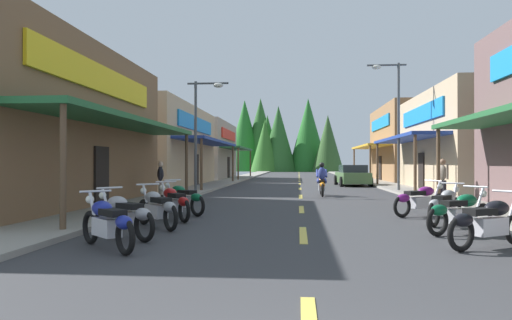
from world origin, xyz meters
name	(u,v)px	position (x,y,z in m)	size (l,w,h in m)	color
ground	(300,184)	(0.00, 33.40, -0.05)	(9.46, 96.80, 0.10)	#38383A
sidewalk_left	(223,183)	(-5.74, 33.40, 0.06)	(2.02, 96.80, 0.12)	gray
sidewalk_right	(379,183)	(5.74, 33.40, 0.06)	(2.02, 96.80, 0.12)	gray
centerline_dashes	(300,181)	(0.00, 38.13, 0.01)	(0.16, 74.86, 0.01)	#E0C64C
storefront_left_middle	(135,147)	(-10.85, 28.61, 2.61)	(10.06, 13.99, 5.22)	tan
storefront_left_far	(188,151)	(-10.62, 43.23, 2.69)	(9.60, 12.03, 5.38)	gray
storefront_right_middle	(486,141)	(10.17, 25.17, 2.73)	(8.71, 12.05, 5.45)	tan
storefront_right_far	(434,144)	(11.08, 38.73, 3.10)	(10.52, 11.87, 6.20)	olive
streetlamp_left	(202,120)	(-4.81, 20.95, 3.66)	(2.03, 0.30, 5.54)	#474C51
streetlamp_right	(393,109)	(4.85, 23.42, 4.35)	(2.03, 0.30, 6.78)	#474C51
motorcycle_parked_right_0	(489,222)	(3.32, 6.69, 0.49)	(1.86, 1.23, 1.04)	black
motorcycle_parked_right_1	(460,212)	(3.40, 8.48, 0.49)	(1.81, 1.31, 1.04)	black
motorcycle_parked_right_2	(445,205)	(3.57, 10.12, 0.49)	(1.35, 1.78, 1.04)	black
motorcycle_parked_right_3	(420,199)	(3.42, 11.96, 0.49)	(1.84, 1.26, 1.04)	black
motorcycle_parked_left_0	(107,222)	(-3.50, 5.98, 0.49)	(1.59, 1.57, 1.04)	black
motorcycle_parked_left_1	(124,215)	(-3.67, 7.23, 0.49)	(1.77, 1.37, 1.04)	black
motorcycle_parked_left_2	(157,207)	(-3.45, 8.84, 0.49)	(1.48, 1.68, 1.04)	black
motorcycle_parked_left_3	(173,202)	(-3.46, 10.40, 0.49)	(1.37, 1.77, 1.04)	black
motorcycle_parked_left_4	(183,198)	(-3.55, 11.81, 0.49)	(1.69, 1.47, 1.04)	black
rider_cruising_lead	(322,182)	(0.99, 20.36, 0.66)	(0.60, 2.14, 1.57)	black
pedestrian_by_shop	(443,177)	(5.60, 17.31, 0.99)	(0.40, 0.51, 1.70)	black
pedestrian_browsing	(160,178)	(-5.71, 16.91, 0.93)	(0.31, 0.56, 1.61)	#726659
parked_car_curbside	(353,176)	(3.53, 30.49, 0.69)	(2.23, 4.38, 1.40)	#4C723F
treeline_backdrop	(275,138)	(-4.24, 83.56, 6.01)	(20.96, 13.55, 13.38)	#296223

